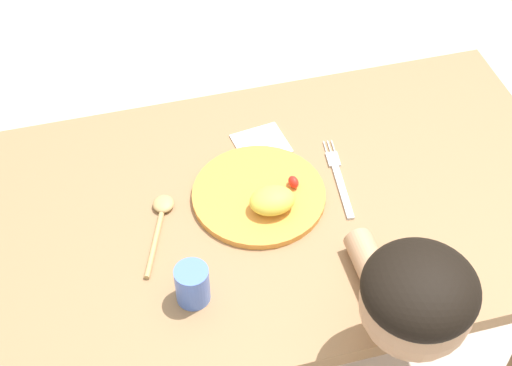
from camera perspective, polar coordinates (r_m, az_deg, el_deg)
dining_table at (r=1.66m, az=2.26°, el=-4.66°), size 1.20×0.73×0.71m
plate at (r=1.54m, az=0.45°, el=-0.98°), size 0.27×0.27×0.06m
fork at (r=1.59m, az=6.24°, el=0.31°), size 0.04×0.22×0.01m
spoon at (r=1.52m, az=-7.19°, el=-2.59°), size 0.10×0.20×0.02m
drinking_cup at (r=1.37m, az=-4.80°, el=-7.60°), size 0.06×0.06×0.08m
napkin at (r=1.66m, az=0.38°, el=2.98°), size 0.12×0.12×0.00m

